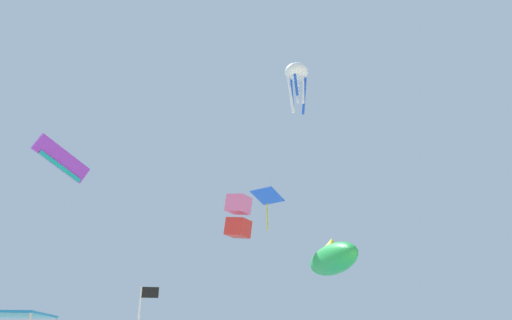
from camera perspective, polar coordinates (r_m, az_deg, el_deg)
name	(u,v)px	position (r m, az deg, el deg)	size (l,w,h in m)	color
kite_octopus_white	(297,74)	(38.75, 5.20, 10.79)	(2.65, 2.65, 4.66)	white
kite_parafoil_purple	(62,160)	(31.80, -23.52, 0.05)	(3.36, 2.63, 2.45)	purple
kite_diamond_blue	(267,198)	(43.06, 1.45, -4.84)	(3.43, 3.44, 3.82)	blue
kite_box_pink	(238,216)	(33.36, -2.27, -7.14)	(2.17, 2.15, 3.24)	pink
kite_inflatable_green	(332,259)	(38.45, 9.71, -12.31)	(2.91, 8.47, 3.26)	green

